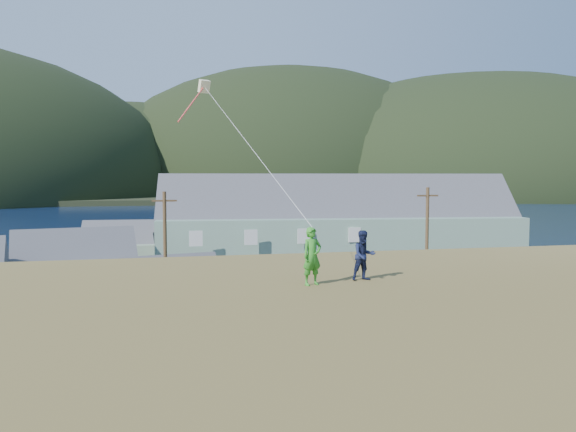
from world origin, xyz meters
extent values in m
plane|color=#0A1638|center=(0.00, 0.00, 0.00)|extent=(900.00, 900.00, 0.00)
cube|color=#4C3D19|center=(0.00, -2.00, 0.05)|extent=(110.00, 8.00, 0.10)
cube|color=#28282B|center=(0.00, 17.00, 0.06)|extent=(72.00, 36.00, 0.12)
cube|color=gray|center=(-6.00, 40.00, 0.45)|extent=(26.00, 14.00, 0.90)
cube|color=black|center=(0.00, 330.00, 1.00)|extent=(900.00, 320.00, 2.00)
ellipsoid|color=black|center=(-20.00, 300.00, 2.00)|extent=(200.00, 180.00, 100.00)
ellipsoid|color=black|center=(70.00, 290.00, 2.00)|extent=(230.00, 207.00, 142.60)
ellipsoid|color=black|center=(180.00, 270.00, 2.00)|extent=(280.00, 252.00, 134.40)
cube|color=slate|center=(15.28, 20.24, 3.25)|extent=(37.33, 14.01, 6.25)
cube|color=#47474C|center=(15.28, 20.24, 8.04)|extent=(37.80, 13.79, 10.15)
cube|color=gray|center=(-9.92, 14.36, 1.81)|extent=(10.54, 8.03, 3.38)
cube|color=#47474C|center=(-9.92, 14.36, 4.35)|extent=(10.99, 7.90, 6.10)
cube|color=silver|center=(-2.03, 5.47, 1.45)|extent=(7.52, 6.09, 2.66)
cube|color=#47474C|center=(-2.03, 5.47, 3.44)|extent=(8.00, 6.17, 4.72)
cube|color=gray|center=(-6.26, 27.84, 1.67)|extent=(10.10, 6.50, 3.11)
cube|color=#47474C|center=(-6.26, 27.84, 4.10)|extent=(10.59, 6.49, 5.78)
cylinder|color=#47331E|center=(-2.40, 1.50, 4.82)|extent=(0.24, 0.24, 9.40)
cylinder|color=#47331E|center=(16.11, 1.50, 4.92)|extent=(0.24, 0.24, 9.59)
imported|color=#38428D|center=(3.23, 24.64, 0.84)|extent=(1.77, 4.46, 1.44)
imported|color=gray|center=(-16.94, 23.86, 0.84)|extent=(1.80, 4.45, 1.44)
imported|color=navy|center=(0.00, 18.69, 0.77)|extent=(1.86, 3.93, 1.30)
imported|color=black|center=(-1.05, 24.21, 0.86)|extent=(2.08, 4.46, 1.48)
imported|color=black|center=(-6.93, 19.32, 0.80)|extent=(2.43, 4.85, 1.35)
imported|color=silver|center=(-8.15, 17.58, 0.90)|extent=(2.78, 5.71, 1.56)
imported|color=silver|center=(-7.43, 22.84, 0.81)|extent=(2.42, 4.91, 1.37)
imported|color=#A2A3A7|center=(-14.06, 18.06, 0.81)|extent=(1.95, 4.32, 1.37)
imported|color=maroon|center=(-14.34, 23.89, 0.84)|extent=(2.56, 5.26, 1.44)
imported|color=#308B26|center=(2.00, -19.46, 8.08)|extent=(0.74, 0.61, 1.76)
imported|color=#161D3D|center=(3.80, -19.06, 7.99)|extent=(0.82, 0.67, 1.59)
cube|color=#FAF0BE|center=(-0.58, -10.52, 14.44)|extent=(0.57, 0.56, 0.60)
cylinder|color=#FD4E42|center=(-1.18, -11.77, 13.54)|extent=(0.06, 0.06, 3.31)
cylinder|color=white|center=(0.71, -14.99, 11.70)|extent=(0.02, 0.02, 10.80)
camera|label=1|loc=(-2.30, -35.74, 10.49)|focal=35.00mm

